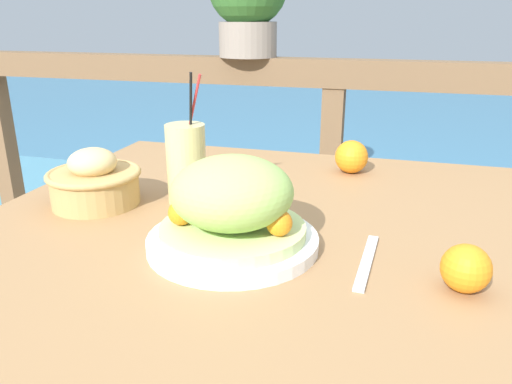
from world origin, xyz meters
name	(u,v)px	position (x,y,z in m)	size (l,w,h in m)	color
patio_table	(264,272)	(0.00, 0.00, 0.66)	(1.03, 1.00, 0.75)	#997047
railing_fence	(332,130)	(0.00, 0.88, 0.73)	(2.80, 0.08, 0.97)	brown
sea_backdrop	(371,132)	(0.00, 3.38, 0.19)	(12.00, 4.00, 0.38)	teal
salad_plate	(232,210)	(-0.02, -0.10, 0.81)	(0.27, 0.27, 0.15)	white
drink_glass	(186,163)	(-0.18, 0.07, 0.83)	(0.08, 0.08, 0.25)	#DBCC7F
bread_basket	(95,181)	(-0.34, 0.01, 0.80)	(0.18, 0.18, 0.11)	tan
knife	(367,261)	(0.19, -0.10, 0.75)	(0.02, 0.18, 0.00)	silver
orange_near_basket	(351,157)	(0.11, 0.36, 0.79)	(0.08, 0.08, 0.08)	orange
orange_near_glass	(466,268)	(0.31, -0.14, 0.78)	(0.07, 0.07, 0.07)	orange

